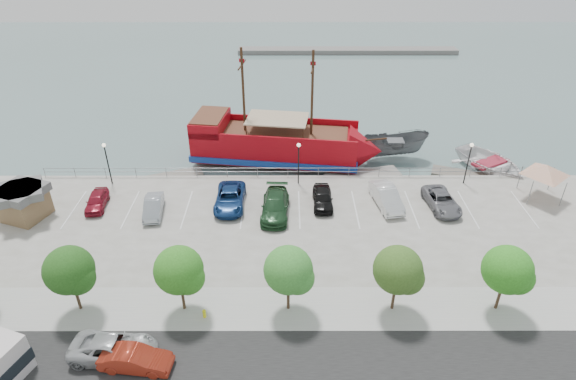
{
  "coord_description": "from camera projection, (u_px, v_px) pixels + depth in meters",
  "views": [
    {
      "loc": [
        -1.05,
        -33.43,
        23.83
      ],
      "look_at": [
        -1.0,
        2.0,
        2.0
      ],
      "focal_mm": 30.0,
      "sensor_mm": 36.0,
      "label": 1
    }
  ],
  "objects": [
    {
      "name": "parked_car_e",
      "position": [
        323.0,
        198.0,
        42.91
      ],
      "size": [
        1.74,
        4.31,
        1.47
      ],
      "primitive_type": "imported",
      "rotation": [
        0.0,
        0.0,
        -0.0
      ],
      "color": "black",
      "rests_on": "land_slab"
    },
    {
      "name": "pirate_ship",
      "position": [
        289.0,
        145.0,
        51.04
      ],
      "size": [
        20.56,
        8.16,
        12.82
      ],
      "rotation": [
        0.0,
        0.0,
        -0.14
      ],
      "color": "#9C060F",
      "rests_on": "ground"
    },
    {
      "name": "dock_east",
      "position": [
        467.0,
        176.0,
        49.24
      ],
      "size": [
        7.32,
        4.42,
        0.4
      ],
      "primitive_type": "cube",
      "rotation": [
        0.0,
        0.0,
        -0.37
      ],
      "color": "#6B6459",
      "rests_on": "ground"
    },
    {
      "name": "parked_car_g",
      "position": [
        442.0,
        201.0,
        42.55
      ],
      "size": [
        2.87,
        5.2,
        1.38
      ],
      "primitive_type": "imported",
      "rotation": [
        0.0,
        0.0,
        0.12
      ],
      "color": "slate",
      "rests_on": "land_slab"
    },
    {
      "name": "seawall_railing",
      "position": [
        298.0,
        172.0,
        47.33
      ],
      "size": [
        50.0,
        0.06,
        1.0
      ],
      "color": "gray",
      "rests_on": "land_slab"
    },
    {
      "name": "tree_b",
      "position": [
        71.0,
        272.0,
        30.64
      ],
      "size": [
        3.3,
        3.2,
        5.0
      ],
      "color": "#473321",
      "rests_on": "sidewalk"
    },
    {
      "name": "ground",
      "position": [
        300.0,
        232.0,
        41.49
      ],
      "size": [
        160.0,
        160.0,
        0.0
      ],
      "primitive_type": "plane",
      "color": "slate"
    },
    {
      "name": "canopy_tent",
      "position": [
        547.0,
        165.0,
        42.7
      ],
      "size": [
        4.98,
        4.98,
        3.82
      ],
      "rotation": [
        0.0,
        0.0,
        -0.09
      ],
      "color": "slate",
      "rests_on": "land_slab"
    },
    {
      "name": "lamp_post_right",
      "position": [
        469.0,
        156.0,
        44.98
      ],
      "size": [
        0.36,
        0.36,
        4.28
      ],
      "color": "black",
      "rests_on": "land_slab"
    },
    {
      "name": "parked_car_a",
      "position": [
        97.0,
        201.0,
        42.64
      ],
      "size": [
        1.95,
        4.04,
        1.33
      ],
      "primitive_type": "imported",
      "rotation": [
        0.0,
        0.0,
        0.1
      ],
      "color": "maroon",
      "rests_on": "land_slab"
    },
    {
      "name": "parked_car_c",
      "position": [
        230.0,
        198.0,
        42.79
      ],
      "size": [
        2.54,
        5.47,
        1.52
      ],
      "primitive_type": "imported",
      "rotation": [
        0.0,
        0.0,
        0.0
      ],
      "color": "navy",
      "rests_on": "land_slab"
    },
    {
      "name": "street_sedan",
      "position": [
        136.0,
        359.0,
        28.03
      ],
      "size": [
        4.38,
        1.93,
        1.4
      ],
      "primitive_type": "imported",
      "rotation": [
        0.0,
        0.0,
        1.46
      ],
      "color": "#A42A18",
      "rests_on": "street"
    },
    {
      "name": "tree_e",
      "position": [
        400.0,
        272.0,
        30.66
      ],
      "size": [
        3.3,
        3.2,
        5.0
      ],
      "color": "#473321",
      "rests_on": "sidewalk"
    },
    {
      "name": "tree_f",
      "position": [
        510.0,
        272.0,
        30.67
      ],
      "size": [
        3.3,
        3.2,
        5.0
      ],
      "color": "#473321",
      "rests_on": "sidewalk"
    },
    {
      "name": "far_shore",
      "position": [
        348.0,
        51.0,
        88.12
      ],
      "size": [
        40.0,
        3.0,
        0.8
      ],
      "primitive_type": "cube",
      "color": "slate",
      "rests_on": "ground"
    },
    {
      "name": "tree_c",
      "position": [
        181.0,
        272.0,
        30.65
      ],
      "size": [
        3.3,
        3.2,
        5.0
      ],
      "color": "#473321",
      "rests_on": "sidewalk"
    },
    {
      "name": "sidewalk",
      "position": [
        303.0,
        308.0,
        32.44
      ],
      "size": [
        100.0,
        4.0,
        0.05
      ],
      "primitive_type": "cube",
      "color": "#A1A19F",
      "rests_on": "land_slab"
    },
    {
      "name": "fire_hydrant",
      "position": [
        204.0,
        313.0,
        31.56
      ],
      "size": [
        0.24,
        0.24,
        0.69
      ],
      "rotation": [
        0.0,
        0.0,
        0.29
      ],
      "color": "yellow",
      "rests_on": "sidewalk"
    },
    {
      "name": "parked_car_b",
      "position": [
        153.0,
        207.0,
        41.75
      ],
      "size": [
        1.95,
        4.32,
        1.37
      ],
      "primitive_type": "imported",
      "rotation": [
        0.0,
        0.0,
        0.12
      ],
      "color": "#989EA7",
      "rests_on": "land_slab"
    },
    {
      "name": "parked_car_d",
      "position": [
        275.0,
        206.0,
        41.65
      ],
      "size": [
        2.57,
        5.77,
        1.64
      ],
      "primitive_type": "imported",
      "rotation": [
        0.0,
        0.0,
        -0.05
      ],
      "color": "#1D4123",
      "rests_on": "land_slab"
    },
    {
      "name": "street_van",
      "position": [
        114.0,
        349.0,
        28.67
      ],
      "size": [
        5.34,
        2.79,
        1.44
      ],
      "primitive_type": "imported",
      "rotation": [
        0.0,
        0.0,
        1.49
      ],
      "color": "#ADB0B1",
      "rests_on": "street"
    },
    {
      "name": "shed",
      "position": [
        23.0,
        202.0,
        40.87
      ],
      "size": [
        4.5,
        4.5,
        2.9
      ],
      "rotation": [
        0.0,
        0.0,
        -0.35
      ],
      "color": "brown",
      "rests_on": "land_slab"
    },
    {
      "name": "lamp_post_mid",
      "position": [
        299.0,
        156.0,
        44.96
      ],
      "size": [
        0.36,
        0.36,
        4.28
      ],
      "color": "black",
      "rests_on": "land_slab"
    },
    {
      "name": "lamp_post_left",
      "position": [
        106.0,
        156.0,
        44.93
      ],
      "size": [
        0.36,
        0.36,
        4.28
      ],
      "color": "black",
      "rests_on": "land_slab"
    },
    {
      "name": "parked_car_f",
      "position": [
        387.0,
        197.0,
        42.82
      ],
      "size": [
        2.63,
        5.29,
        1.67
      ],
      "primitive_type": "imported",
      "rotation": [
        0.0,
        0.0,
        0.18
      ],
      "color": "silver",
      "rests_on": "land_slab"
    },
    {
      "name": "dock_west",
      "position": [
        172.0,
        177.0,
        49.21
      ],
      "size": [
        6.47,
        4.03,
        0.36
      ],
      "primitive_type": "cube",
      "rotation": [
        0.0,
        0.0,
        0.39
      ],
      "color": "slate",
      "rests_on": "ground"
    },
    {
      "name": "tree_d",
      "position": [
        291.0,
        272.0,
        30.66
      ],
      "size": [
        3.3,
        3.2,
        5.0
      ],
      "color": "#473321",
      "rests_on": "sidewalk"
    },
    {
      "name": "dock_mid",
      "position": [
        363.0,
        176.0,
        49.21
      ],
      "size": [
        8.04,
        4.04,
        0.44
      ],
      "primitive_type": "cube",
      "rotation": [
        0.0,
        0.0,
        0.25
      ],
      "color": "gray",
      "rests_on": "ground"
    },
    {
      "name": "speedboat",
      "position": [
        490.0,
        165.0,
        50.08
      ],
      "size": [
        8.82,
        9.66,
        1.64
      ],
      "primitive_type": "imported",
      "rotation": [
        0.0,
        0.0,
        0.52
      ],
      "color": "white",
      "rests_on": "ground"
    },
    {
      "name": "patrol_boat",
      "position": [
        395.0,
        147.0,
        52.21
      ],
      "size": [
        7.49,
        3.39,
        2.81
      ],
      "primitive_type": "imported",
      "rotation": [
        0.0,
        0.0,
        1.66
      ],
      "color": "#57595C",
      "rests_on": "ground"
    }
  ]
}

